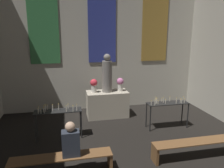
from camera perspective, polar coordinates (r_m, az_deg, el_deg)
wall_back at (r=8.32m, az=-2.68°, el=13.00°), size 7.59×0.16×5.66m
altar at (r=7.72m, az=-1.24°, el=-5.23°), size 1.42×0.71×0.90m
statue at (r=7.45m, az=-1.28°, el=2.45°), size 0.34×0.34×1.31m
flower_vase_left at (r=7.45m, az=-4.77°, el=-0.18°), size 0.24×0.24×0.47m
flower_vase_right at (r=7.62m, az=2.15°, el=0.16°), size 0.24×0.24×0.47m
candle_rack_left at (r=6.28m, az=-13.96°, el=-7.70°), size 1.29×0.39×1.00m
candle_rack_right at (r=6.95m, az=14.26°, el=-5.65°), size 1.29×0.39×1.01m
pew_back_left at (r=4.90m, az=-12.98°, el=-18.97°), size 2.10×0.36×0.42m
pew_back_right at (r=5.70m, az=20.99°, el=-14.70°), size 2.10×0.36×0.42m
person_seated at (r=4.69m, az=-10.72°, el=-14.39°), size 0.36×0.24×0.74m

